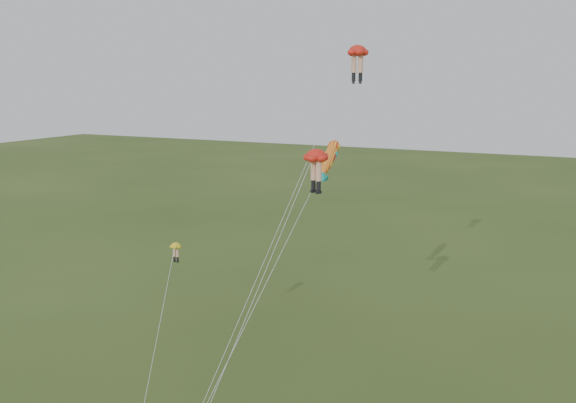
% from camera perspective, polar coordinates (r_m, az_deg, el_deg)
% --- Properties ---
extents(legs_kite_red_high, '(6.42, 13.37, 22.31)m').
position_cam_1_polar(legs_kite_red_high, '(44.53, 6.00, 12.53)').
color(legs_kite_red_high, red).
rests_on(legs_kite_red_high, ground).
extents(legs_kite_red_mid, '(4.92, 9.41, 15.99)m').
position_cam_1_polar(legs_kite_red_mid, '(38.11, 2.39, 3.51)').
color(legs_kite_red_mid, red).
rests_on(legs_kite_red_mid, ground).
extents(legs_kite_yellow, '(4.67, 10.58, 8.94)m').
position_cam_1_polar(legs_kite_yellow, '(44.50, -10.16, -5.05)').
color(legs_kite_yellow, yellow).
rests_on(legs_kite_yellow, ground).
extents(fish_kite, '(3.42, 15.21, 16.23)m').
position_cam_1_polar(fish_kite, '(43.35, 3.63, 3.82)').
color(fish_kite, yellow).
rests_on(fish_kite, ground).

